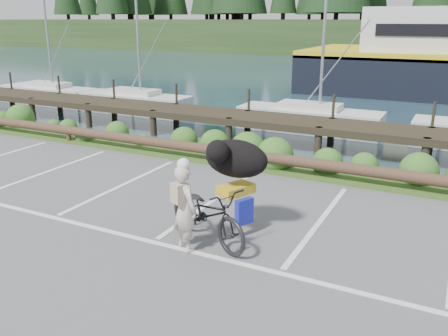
{
  "coord_description": "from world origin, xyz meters",
  "views": [
    {
      "loc": [
        4.95,
        -7.15,
        4.1
      ],
      "look_at": [
        0.65,
        1.35,
        1.1
      ],
      "focal_mm": 38.0,
      "sensor_mm": 36.0,
      "label": 1
    }
  ],
  "objects": [
    {
      "name": "harbor_backdrop",
      "position": [
        0.4,
        78.42,
        -0.0
      ],
      "size": [
        170.0,
        160.0,
        30.0
      ],
      "color": "#1A323F",
      "rests_on": "ground"
    },
    {
      "name": "dog",
      "position": [
        1.21,
        0.76,
        1.53
      ],
      "size": [
        1.11,
        1.44,
        0.75
      ],
      "primitive_type": "ellipsoid",
      "rotation": [
        0.0,
        0.0,
        1.15
      ],
      "color": "black",
      "rests_on": "bicycle"
    },
    {
      "name": "bicycle",
      "position": [
        0.92,
        0.12,
        0.58
      ],
      "size": [
        2.33,
        1.6,
        1.16
      ],
      "primitive_type": "imported",
      "rotation": [
        0.0,
        0.0,
        1.15
      ],
      "color": "black",
      "rests_on": "ground"
    },
    {
      "name": "ground",
      "position": [
        0.0,
        0.0,
        0.0
      ],
      "size": [
        72.0,
        72.0,
        0.0
      ],
      "primitive_type": "plane",
      "color": "#4E4E50"
    },
    {
      "name": "log_rail",
      "position": [
        0.0,
        4.6,
        0.0
      ],
      "size": [
        32.0,
        0.3,
        0.6
      ],
      "primitive_type": null,
      "color": "#443021",
      "rests_on": "ground"
    },
    {
      "name": "vegetation_strip",
      "position": [
        0.0,
        5.3,
        0.05
      ],
      "size": [
        34.0,
        1.6,
        0.1
      ],
      "primitive_type": "cube",
      "color": "#3D5B21",
      "rests_on": "ground"
    },
    {
      "name": "cyclist",
      "position": [
        0.71,
        -0.35,
        0.82
      ],
      "size": [
        0.7,
        0.6,
        1.63
      ],
      "primitive_type": "imported",
      "rotation": [
        0.0,
        0.0,
        2.72
      ],
      "color": "beige",
      "rests_on": "ground"
    }
  ]
}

